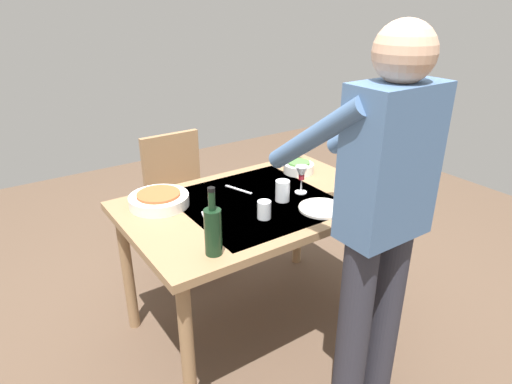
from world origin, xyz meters
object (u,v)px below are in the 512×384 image
wine_glass_right (298,146)px  wine_bottle (213,230)px  person_server (380,213)px  wine_glass_left (302,175)px  serving_bowl_pasta (159,199)px  water_cup_far_left (367,188)px  side_bowl_salad (299,167)px  water_cup_near_left (264,210)px  dinner_plate_near (322,208)px  dining_table (256,216)px  water_cup_near_right (283,191)px  chair_near (180,194)px

wine_glass_right → wine_bottle: bearing=34.1°
person_server → wine_bottle: (0.55, -0.37, -0.07)m
wine_glass_left → serving_bowl_pasta: size_ratio=0.50×
wine_glass_left → wine_glass_right: (-0.29, -0.39, 0.00)m
water_cup_far_left → serving_bowl_pasta: (0.94, -0.51, -0.01)m
wine_glass_right → side_bowl_salad: wine_glass_right is taller
water_cup_near_left → serving_bowl_pasta: water_cup_near_left is taller
dinner_plate_near → serving_bowl_pasta: bearing=-37.6°
person_server → wine_glass_left: 0.67m
person_server → dinner_plate_near: person_server is taller
dining_table → serving_bowl_pasta: (0.43, -0.23, 0.12)m
dining_table → dinner_plate_near: bearing=128.7°
water_cup_near_right → dinner_plate_near: bearing=116.8°
person_server → side_bowl_salad: bearing=-109.8°
wine_glass_left → water_cup_near_right: 0.15m
chair_near → wine_bottle: wine_bottle is taller
wine_glass_left → wine_glass_right: size_ratio=1.00×
wine_bottle → water_cup_far_left: size_ratio=3.23×
dining_table → side_bowl_salad: 0.49m
wine_glass_left → person_server: bearing=77.8°
dining_table → water_cup_far_left: water_cup_far_left is taller
water_cup_near_right → dining_table: bearing=-32.1°
water_cup_near_right → water_cup_far_left: size_ratio=1.19×
water_cup_near_right → water_cup_near_left: bearing=29.4°
side_bowl_salad → dinner_plate_near: side_bowl_salad is taller
dining_table → water_cup_far_left: 0.60m
wine_glass_right → water_cup_far_left: 0.62m
chair_near → dinner_plate_near: 1.15m
water_cup_near_right → dinner_plate_near: water_cup_near_right is taller
wine_bottle → serving_bowl_pasta: bearing=-89.7°
water_cup_far_left → wine_glass_right: bearing=-93.5°
water_cup_near_left → serving_bowl_pasta: (0.36, -0.41, -0.01)m
water_cup_far_left → person_server: bearing=46.6°
person_server → water_cup_far_left: 0.59m
wine_glass_left → side_bowl_salad: 0.31m
wine_bottle → side_bowl_salad: size_ratio=1.64×
person_server → side_bowl_salad: 0.95m
side_bowl_salad → water_cup_near_left: bearing=35.7°
wine_glass_left → side_bowl_salad: size_ratio=0.84×
water_cup_near_left → serving_bowl_pasta: bearing=-49.1°
wine_glass_right → person_server: bearing=67.4°
side_bowl_salad → water_cup_far_left: bearing=99.1°
person_server → water_cup_near_left: size_ratio=19.30×
dining_table → dinner_plate_near: size_ratio=5.83×
wine_bottle → water_cup_near_right: wine_bottle is taller
dining_table → side_bowl_salad: (-0.44, -0.19, 0.12)m
wine_bottle → water_cup_near_left: size_ratio=3.38×
person_server → side_bowl_salad: person_server is taller
dining_table → chair_near: (0.06, -0.82, -0.16)m
wine_glass_left → water_cup_far_left: wine_glass_left is taller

